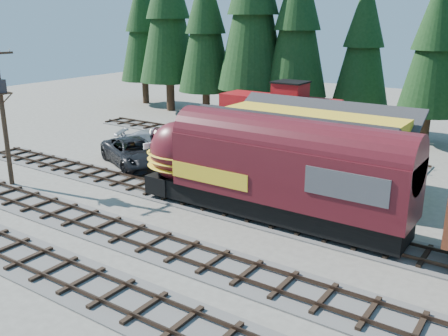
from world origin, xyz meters
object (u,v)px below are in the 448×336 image
Objects in this scene: locomotive at (260,173)px; pickup_truck_a at (134,152)px; caboose at (279,118)px; depot at (310,142)px; pickup_truck_b at (158,143)px; utility_pole at (2,107)px.

pickup_truck_a is (-12.81, 3.39, -1.58)m from locomotive.
caboose is 12.52m from pickup_truck_a.
depot is 1.27× the size of caboose.
pickup_truck_b is at bearing 153.39° from locomotive.
caboose is at bearing -6.02° from pickup_truck_a.
utility_pole is at bearing -178.63° from pickup_truck_a.
caboose is 1.55× the size of pickup_truck_b.
depot is 1.97× the size of pickup_truck_b.
locomotive is (0.08, -6.50, -0.39)m from depot.
locomotive is at bearing -141.99° from pickup_truck_b.
pickup_truck_b is (-7.12, -7.25, -1.66)m from caboose.
utility_pole is at bearing -145.77° from depot.
utility_pole is at bearing 140.48° from pickup_truck_b.
pickup_truck_a is at bearing -121.28° from caboose.
utility_pole is at bearing -118.24° from caboose.
utility_pole is at bearing -164.40° from locomotive.
utility_pole is (-16.33, -4.56, 2.67)m from locomotive.
locomotive is at bearing 23.51° from utility_pole.
depot is at bearing -51.00° from pickup_truck_a.
pickup_truck_a is (3.52, 7.95, -4.24)m from utility_pole.
pickup_truck_a is at bearing 74.02° from utility_pole.
depot is at bearing 42.14° from utility_pole.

